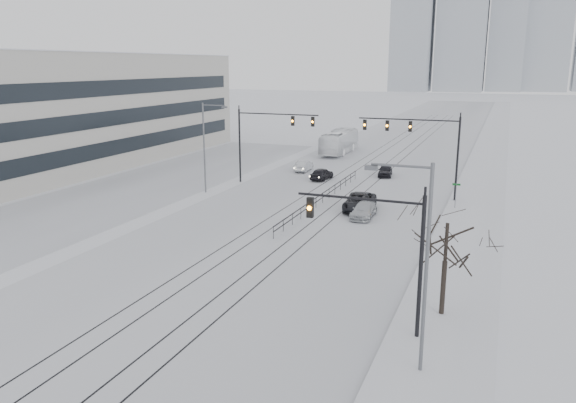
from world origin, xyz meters
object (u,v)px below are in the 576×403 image
Objects in this scene: traffic_mast_near at (387,244)px; sedan_sb_outer at (304,166)px; sedan_nb_front at (360,202)px; sedan_nb_right at (364,210)px; bare_tree at (447,233)px; box_truck at (339,142)px; sedan_sb_inner at (322,174)px; sedan_nb_far at (385,171)px.

traffic_mast_near is 1.79× the size of sedan_sb_outer.
sedan_nb_right is at bearing -72.76° from sedan_nb_front.
traffic_mast_near is 21.62m from sedan_nb_right.
bare_tree reaches higher than sedan_sb_outer.
sedan_nb_front is 33.11m from box_truck.
sedan_sb_inner is at bearing 116.56° from sedan_nb_front.
box_truck is (0.05, 15.25, 1.01)m from sedan_sb_outer.
bare_tree is 1.60× the size of sedan_nb_far.
traffic_mast_near reaches higher than box_truck.
bare_tree is 37.71m from sedan_nb_far.
sedan_nb_front reaches higher than sedan_sb_outer.
traffic_mast_near reaches higher than sedan_nb_front.
sedan_nb_right is 0.36× the size of box_truck.
bare_tree is 22.02m from sedan_nb_front.
traffic_mast_near is 56.80m from box_truck.
traffic_mast_near is 3.85m from bare_tree.
bare_tree is 54.80m from box_truck.
bare_tree is at bearing 51.24° from traffic_mast_near.
bare_tree is at bearing -81.84° from sedan_nb_far.
sedan_sb_outer is at bearing 114.90° from traffic_mast_near.
bare_tree is at bearing -69.96° from sedan_nb_front.
bare_tree is 1.56× the size of sedan_sb_inner.
sedan_sb_inner is (-16.68, 31.44, -3.82)m from bare_tree.
sedan_nb_far is (-10.42, 36.04, -3.84)m from bare_tree.
traffic_mast_near is 1.30× the size of sedan_nb_front.
bare_tree is 1.13× the size of sedan_nb_front.
bare_tree is at bearing 111.11° from box_truck.
traffic_mast_near is at bearing 112.53° from sedan_sb_outer.
sedan_nb_far reaches higher than sedan_nb_right.
traffic_mast_near reaches higher than sedan_sb_inner.
box_truck is at bearing 108.36° from traffic_mast_near.
sedan_sb_inner is 0.73× the size of sedan_nb_front.
sedan_nb_front reaches higher than sedan_sb_inner.
sedan_nb_front is at bearing 115.40° from bare_tree.
sedan_sb_inner is at bearing 117.95° from bare_tree.
traffic_mast_near reaches higher than sedan_nb_far.
sedan_nb_far is at bearing 101.59° from traffic_mast_near.
traffic_mast_near reaches higher than sedan_nb_right.
traffic_mast_near is 1.64× the size of sedan_nb_right.
sedan_sb_outer is at bearing -43.40° from sedan_sb_inner.
traffic_mast_near is at bearing -78.39° from sedan_nb_front.
sedan_sb_outer is (-3.64, 4.15, -0.02)m from sedan_sb_inner.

